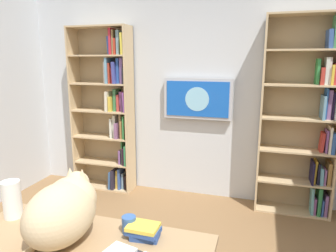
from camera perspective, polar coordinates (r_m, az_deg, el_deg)
wall_back at (r=3.85m, az=5.02°, el=6.70°), size 4.52×0.06×2.70m
bookshelf_left at (r=3.67m, az=24.35°, el=1.13°), size 0.80×0.28×2.18m
bookshelf_right at (r=4.10m, az=-10.70°, el=2.85°), size 0.80×0.28×2.12m
wall_mounted_tv at (r=3.77m, az=5.49°, el=5.02°), size 0.83×0.07×0.49m
cat at (r=1.80m, az=-18.61°, el=-14.25°), size 0.33×0.59×0.36m
paper_towel_roll at (r=2.17m, az=-26.86°, el=-11.99°), size 0.11×0.11×0.23m
coffee_mug at (r=1.84m, az=-7.23°, el=-17.59°), size 0.08×0.08×0.10m
desk_book_stack at (r=1.78m, az=-4.49°, el=-18.79°), size 0.18×0.13×0.08m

